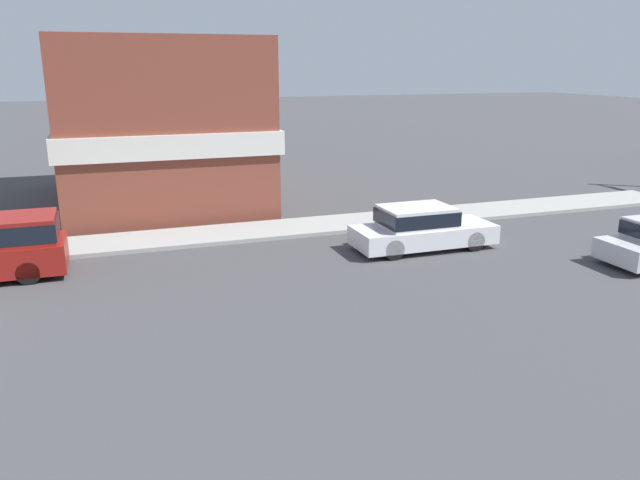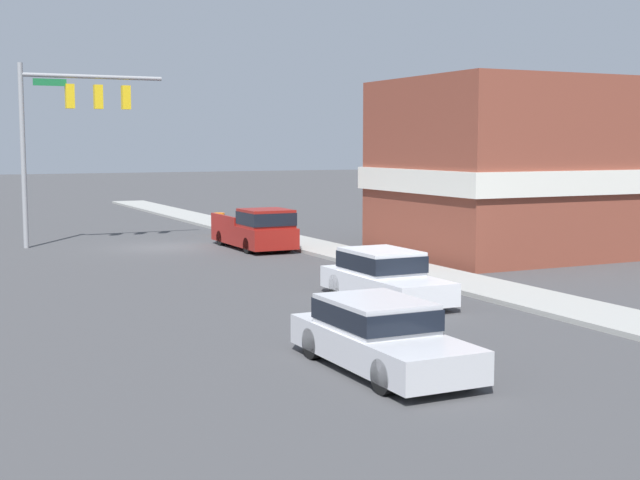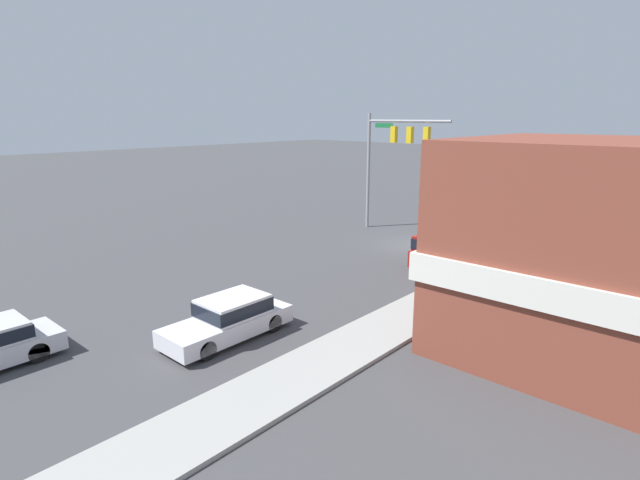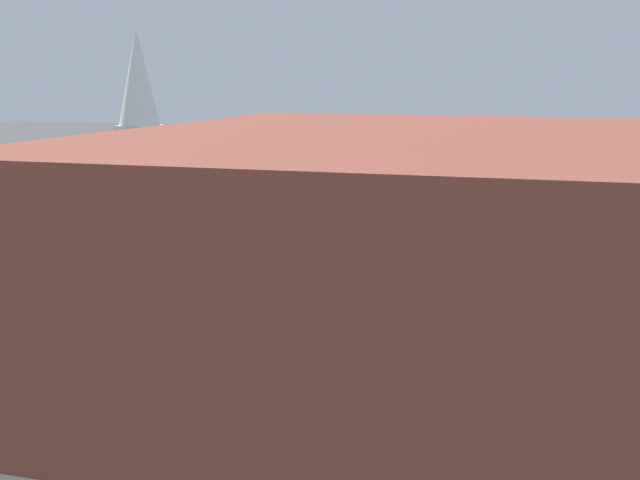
{
  "view_description": "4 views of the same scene",
  "coord_description": "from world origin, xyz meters",
  "px_view_note": "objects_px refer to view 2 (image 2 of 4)",
  "views": [
    {
      "loc": [
        15.91,
        5.93,
        5.98
      ],
      "look_at": [
        1.36,
        11.04,
        1.62
      ],
      "focal_mm": 35.0,
      "sensor_mm": 36.0,
      "label": 1
    },
    {
      "loc": [
        10.67,
        37.48,
        4.47
      ],
      "look_at": [
        0.14,
        15.75,
        1.86
      ],
      "focal_mm": 50.0,
      "sensor_mm": 36.0,
      "label": 2
    },
    {
      "loc": [
        -15.3,
        25.9,
        7.7
      ],
      "look_at": [
        -1.4,
        10.37,
        2.51
      ],
      "focal_mm": 28.0,
      "sensor_mm": 36.0,
      "label": 3
    },
    {
      "loc": [
        -26.32,
        5.11,
        7.9
      ],
      "look_at": [
        0.94,
        13.91,
        2.51
      ],
      "focal_mm": 50.0,
      "sensor_mm": 36.0,
      "label": 4
    }
  ],
  "objects_px": {
    "car_lead": "(384,275)",
    "car_oncoming": "(379,333)",
    "construction_barrel": "(219,224)",
    "pickup_truck_parked": "(257,229)"
  },
  "relations": [
    {
      "from": "pickup_truck_parked",
      "to": "construction_barrel",
      "type": "relative_size",
      "value": 4.9
    },
    {
      "from": "car_lead",
      "to": "pickup_truck_parked",
      "type": "relative_size",
      "value": 0.9
    },
    {
      "from": "pickup_truck_parked",
      "to": "construction_barrel",
      "type": "height_order",
      "value": "pickup_truck_parked"
    },
    {
      "from": "car_lead",
      "to": "construction_barrel",
      "type": "height_order",
      "value": "car_lead"
    },
    {
      "from": "construction_barrel",
      "to": "car_oncoming",
      "type": "bearing_deg",
      "value": 77.33
    },
    {
      "from": "car_oncoming",
      "to": "construction_barrel",
      "type": "xyz_separation_m",
      "value": [
        -5.95,
        -26.44,
        -0.18
      ]
    },
    {
      "from": "car_lead",
      "to": "car_oncoming",
      "type": "height_order",
      "value": "car_lead"
    },
    {
      "from": "car_oncoming",
      "to": "pickup_truck_parked",
      "type": "distance_m",
      "value": 20.58
    },
    {
      "from": "car_oncoming",
      "to": "car_lead",
      "type": "bearing_deg",
      "value": 59.44
    },
    {
      "from": "car_lead",
      "to": "construction_barrel",
      "type": "relative_size",
      "value": 4.4
    }
  ]
}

